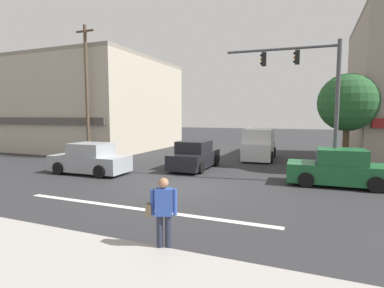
{
  "coord_description": "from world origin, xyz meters",
  "views": [
    {
      "loc": [
        5.1,
        -11.52,
        2.98
      ],
      "look_at": [
        -0.36,
        2.0,
        1.6
      ],
      "focal_mm": 28.0,
      "sensor_mm": 36.0,
      "label": 1
    }
  ],
  "objects_px": {
    "utility_pole_near_left": "(87,91)",
    "sedan_waiting_far": "(195,156)",
    "pedestrian_foreground_with_bag": "(163,211)",
    "sedan_parked_curbside": "(338,169)",
    "van_crossing_center": "(259,145)",
    "street_tree": "(348,103)",
    "traffic_light_mast": "(313,88)",
    "sedan_crossing_leftbound": "(90,160)"
  },
  "relations": [
    {
      "from": "utility_pole_near_left",
      "to": "pedestrian_foreground_with_bag",
      "type": "distance_m",
      "value": 15.78
    },
    {
      "from": "street_tree",
      "to": "van_crossing_center",
      "type": "bearing_deg",
      "value": 149.18
    },
    {
      "from": "street_tree",
      "to": "pedestrian_foreground_with_bag",
      "type": "xyz_separation_m",
      "value": [
        -4.56,
        -12.12,
        -2.7
      ]
    },
    {
      "from": "sedan_parked_curbside",
      "to": "pedestrian_foreground_with_bag",
      "type": "relative_size",
      "value": 2.48
    },
    {
      "from": "utility_pole_near_left",
      "to": "sedan_waiting_far",
      "type": "height_order",
      "value": "utility_pole_near_left"
    },
    {
      "from": "street_tree",
      "to": "sedan_parked_curbside",
      "type": "distance_m",
      "value": 4.72
    },
    {
      "from": "utility_pole_near_left",
      "to": "van_crossing_center",
      "type": "relative_size",
      "value": 1.9
    },
    {
      "from": "street_tree",
      "to": "sedan_waiting_far",
      "type": "bearing_deg",
      "value": -164.81
    },
    {
      "from": "pedestrian_foreground_with_bag",
      "to": "utility_pole_near_left",
      "type": "bearing_deg",
      "value": 136.6
    },
    {
      "from": "sedan_parked_curbside",
      "to": "street_tree",
      "type": "bearing_deg",
      "value": 81.14
    },
    {
      "from": "traffic_light_mast",
      "to": "sedan_waiting_far",
      "type": "distance_m",
      "value": 7.11
    },
    {
      "from": "traffic_light_mast",
      "to": "van_crossing_center",
      "type": "xyz_separation_m",
      "value": [
        -3.33,
        6.35,
        -3.17
      ]
    },
    {
      "from": "sedan_waiting_far",
      "to": "sedan_crossing_leftbound",
      "type": "distance_m",
      "value": 5.6
    },
    {
      "from": "sedan_parked_curbside",
      "to": "van_crossing_center",
      "type": "relative_size",
      "value": 0.88
    },
    {
      "from": "sedan_waiting_far",
      "to": "pedestrian_foreground_with_bag",
      "type": "distance_m",
      "value": 10.51
    },
    {
      "from": "utility_pole_near_left",
      "to": "traffic_light_mast",
      "type": "bearing_deg",
      "value": -7.27
    },
    {
      "from": "street_tree",
      "to": "van_crossing_center",
      "type": "relative_size",
      "value": 1.1
    },
    {
      "from": "sedan_parked_curbside",
      "to": "van_crossing_center",
      "type": "height_order",
      "value": "van_crossing_center"
    },
    {
      "from": "street_tree",
      "to": "utility_pole_near_left",
      "type": "bearing_deg",
      "value": -174.28
    },
    {
      "from": "sedan_crossing_leftbound",
      "to": "sedan_waiting_far",
      "type": "bearing_deg",
      "value": 36.46
    },
    {
      "from": "sedan_waiting_far",
      "to": "van_crossing_center",
      "type": "bearing_deg",
      "value": 61.67
    },
    {
      "from": "utility_pole_near_left",
      "to": "sedan_parked_curbside",
      "type": "distance_m",
      "value": 15.77
    },
    {
      "from": "street_tree",
      "to": "sedan_waiting_far",
      "type": "distance_m",
      "value": 8.56
    },
    {
      "from": "sedan_parked_curbside",
      "to": "pedestrian_foreground_with_bag",
      "type": "distance_m",
      "value": 9.37
    },
    {
      "from": "sedan_parked_curbside",
      "to": "sedan_crossing_leftbound",
      "type": "bearing_deg",
      "value": -171.29
    },
    {
      "from": "sedan_crossing_leftbound",
      "to": "van_crossing_center",
      "type": "distance_m",
      "value": 11.12
    },
    {
      "from": "van_crossing_center",
      "to": "pedestrian_foreground_with_bag",
      "type": "relative_size",
      "value": 2.81
    },
    {
      "from": "sedan_parked_curbside",
      "to": "van_crossing_center",
      "type": "xyz_separation_m",
      "value": [
        -4.45,
        6.64,
        0.29
      ]
    },
    {
      "from": "street_tree",
      "to": "sedan_parked_curbside",
      "type": "xyz_separation_m",
      "value": [
        -0.57,
        -3.65,
        -2.94
      ]
    },
    {
      "from": "van_crossing_center",
      "to": "utility_pole_near_left",
      "type": "bearing_deg",
      "value": -156.89
    },
    {
      "from": "sedan_waiting_far",
      "to": "van_crossing_center",
      "type": "distance_m",
      "value": 5.8
    },
    {
      "from": "sedan_waiting_far",
      "to": "van_crossing_center",
      "type": "relative_size",
      "value": 0.87
    },
    {
      "from": "utility_pole_near_left",
      "to": "traffic_light_mast",
      "type": "relative_size",
      "value": 1.44
    },
    {
      "from": "traffic_light_mast",
      "to": "van_crossing_center",
      "type": "relative_size",
      "value": 1.32
    },
    {
      "from": "sedan_waiting_far",
      "to": "pedestrian_foreground_with_bag",
      "type": "height_order",
      "value": "pedestrian_foreground_with_bag"
    },
    {
      "from": "street_tree",
      "to": "utility_pole_near_left",
      "type": "height_order",
      "value": "utility_pole_near_left"
    },
    {
      "from": "van_crossing_center",
      "to": "pedestrian_foreground_with_bag",
      "type": "height_order",
      "value": "van_crossing_center"
    },
    {
      "from": "utility_pole_near_left",
      "to": "sedan_parked_curbside",
      "type": "height_order",
      "value": "utility_pole_near_left"
    },
    {
      "from": "sedan_parked_curbside",
      "to": "van_crossing_center",
      "type": "bearing_deg",
      "value": 123.82
    },
    {
      "from": "sedan_parked_curbside",
      "to": "pedestrian_foreground_with_bag",
      "type": "height_order",
      "value": "pedestrian_foreground_with_bag"
    },
    {
      "from": "utility_pole_near_left",
      "to": "sedan_parked_curbside",
      "type": "xyz_separation_m",
      "value": [
        15.14,
        -2.07,
        -3.89
      ]
    },
    {
      "from": "sedan_waiting_far",
      "to": "pedestrian_foreground_with_bag",
      "type": "relative_size",
      "value": 2.46
    }
  ]
}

